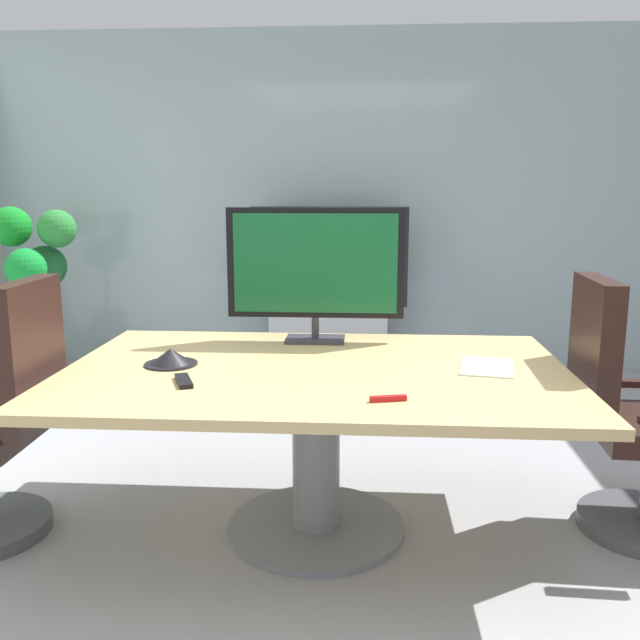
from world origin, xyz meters
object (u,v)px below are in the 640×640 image
Objects in this scene: potted_plant at (37,279)px; remote_control at (184,381)px; wall_display_unit at (329,319)px; office_chair_right at (631,429)px; tv_monitor at (315,267)px; conference_phone at (171,358)px; conference_table at (316,405)px.

remote_control is (1.73, -2.38, -0.05)m from potted_plant.
wall_display_unit is at bearing 59.37° from remote_control.
office_chair_right is 1.86m from remote_control.
tv_monitor is at bearing 37.30° from remote_control.
potted_plant is 5.99× the size of conference_phone.
tv_monitor is 0.64× the size of wall_display_unit.
conference_phone is at bearing 179.87° from conference_table.
remote_control reaches higher than conference_table.
office_chair_right is (1.32, 0.10, -0.11)m from conference_table.
potted_plant is (-2.18, 1.62, -0.30)m from tv_monitor.
tv_monitor is 2.73m from potted_plant.
conference_phone is (-0.61, 0.00, 0.19)m from conference_table.
potted_plant is at bearing 127.29° from conference_phone.
wall_display_unit is at bearing 32.80° from office_chair_right.
office_chair_right is at bearing -29.74° from potted_plant.
tv_monitor is 0.94m from remote_control.
remote_control is (-0.48, -0.26, 0.17)m from conference_table.
tv_monitor is at bearing 94.44° from conference_table.
potted_plant reaches higher than conference_phone.
tv_monitor is (-1.36, 0.40, 0.63)m from office_chair_right.
conference_phone is (-0.57, -0.49, -0.33)m from tv_monitor.
conference_phone is (-0.53, -2.49, 0.31)m from wall_display_unit.
office_chair_right is 2.77m from wall_display_unit.
conference_table is at bearing 6.24° from remote_control.
remote_control is at bearing -53.89° from potted_plant.
potted_plant is at bearing 143.35° from tv_monitor.
wall_display_unit is 0.99× the size of potted_plant.
potted_plant reaches higher than office_chair_right.
office_chair_right is 0.83× the size of wall_display_unit.
tv_monitor reaches higher than wall_display_unit.
conference_phone is at bearing 93.00° from remote_control.
potted_plant is (-2.14, -0.38, 0.34)m from wall_display_unit.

